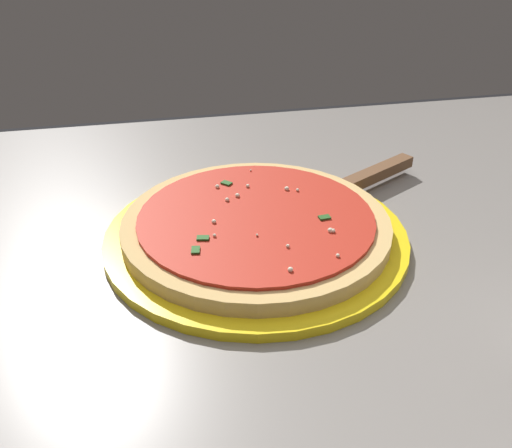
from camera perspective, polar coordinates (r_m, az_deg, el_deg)
The scene contains 4 objects.
restaurant_table at distance 0.69m, azimuth 3.19°, elevation -11.09°, with size 1.13×0.79×0.75m.
serving_plate at distance 0.60m, azimuth 0.00°, elevation -1.22°, with size 0.32×0.32×0.01m, color yellow.
pizza at distance 0.59m, azimuth 0.00°, elevation -0.01°, with size 0.28×0.28×0.02m.
pizza_server at distance 0.70m, azimuth 9.99°, elevation 4.00°, with size 0.21×0.14×0.01m.
Camera 1 is at (-0.14, -0.49, 1.08)m, focal length 39.30 mm.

